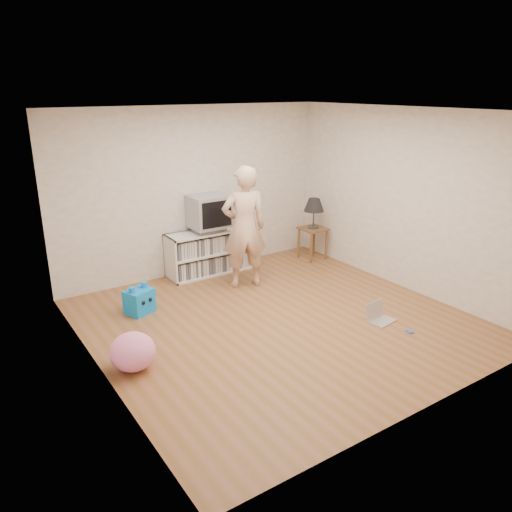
{
  "coord_description": "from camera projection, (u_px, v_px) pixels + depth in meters",
  "views": [
    {
      "loc": [
        -3.44,
        -4.67,
        2.87
      ],
      "look_at": [
        -0.07,
        0.4,
        0.78
      ],
      "focal_mm": 35.0,
      "sensor_mm": 36.0,
      "label": 1
    }
  ],
  "objects": [
    {
      "name": "ground",
      "position": [
        278.0,
        321.0,
        6.41
      ],
      "size": [
        4.5,
        4.5,
        0.0
      ],
      "primitive_type": "plane",
      "color": "brown",
      "rests_on": "ground"
    },
    {
      "name": "walls",
      "position": [
        279.0,
        223.0,
        5.99
      ],
      "size": [
        4.52,
        4.52,
        2.6
      ],
      "color": "beige",
      "rests_on": "ground"
    },
    {
      "name": "ceiling",
      "position": [
        281.0,
        111.0,
        5.57
      ],
      "size": [
        4.5,
        4.5,
        0.01
      ],
      "primitive_type": "cube",
      "color": "white",
      "rests_on": "walls"
    },
    {
      "name": "media_unit",
      "position": [
        209.0,
        252.0,
        7.97
      ],
      "size": [
        1.4,
        0.45,
        0.7
      ],
      "color": "white",
      "rests_on": "ground"
    },
    {
      "name": "dvd_deck",
      "position": [
        209.0,
        229.0,
        7.83
      ],
      "size": [
        0.45,
        0.35,
        0.07
      ],
      "primitive_type": "cube",
      "color": "gray",
      "rests_on": "media_unit"
    },
    {
      "name": "crt_tv",
      "position": [
        209.0,
        211.0,
        7.73
      ],
      "size": [
        0.6,
        0.53,
        0.5
      ],
      "color": "#959599",
      "rests_on": "dvd_deck"
    },
    {
      "name": "side_table",
      "position": [
        313.0,
        235.0,
        8.6
      ],
      "size": [
        0.42,
        0.42,
        0.55
      ],
      "color": "brown",
      "rests_on": "ground"
    },
    {
      "name": "table_lamp",
      "position": [
        314.0,
        206.0,
        8.43
      ],
      "size": [
        0.34,
        0.34,
        0.52
      ],
      "color": "#333333",
      "rests_on": "side_table"
    },
    {
      "name": "person",
      "position": [
        244.0,
        228.0,
        7.25
      ],
      "size": [
        0.76,
        0.61,
        1.81
      ],
      "primitive_type": "imported",
      "rotation": [
        0.0,
        0.0,
        2.84
      ],
      "color": "beige",
      "rests_on": "ground"
    },
    {
      "name": "laptop",
      "position": [
        378.0,
        316.0,
        6.41
      ],
      "size": [
        0.38,
        0.32,
        0.23
      ],
      "rotation": [
        0.0,
        0.0,
        0.16
      ],
      "color": "silver",
      "rests_on": "ground"
    },
    {
      "name": "playing_cards",
      "position": [
        410.0,
        332.0,
        6.11
      ],
      "size": [
        0.09,
        0.11,
        0.02
      ],
      "primitive_type": "cube",
      "rotation": [
        0.0,
        0.0,
        -0.3
      ],
      "color": "#4653BD",
      "rests_on": "ground"
    },
    {
      "name": "plush_blue",
      "position": [
        139.0,
        301.0,
        6.59
      ],
      "size": [
        0.42,
        0.39,
        0.4
      ],
      "rotation": [
        0.0,
        0.0,
        0.4
      ],
      "color": "#0A80E5",
      "rests_on": "ground"
    },
    {
      "name": "plush_pink",
      "position": [
        133.0,
        352.0,
        5.26
      ],
      "size": [
        0.49,
        0.49,
        0.41
      ],
      "primitive_type": "ellipsoid",
      "rotation": [
        0.0,
        0.0,
        -0.02
      ],
      "color": "pink",
      "rests_on": "ground"
    }
  ]
}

